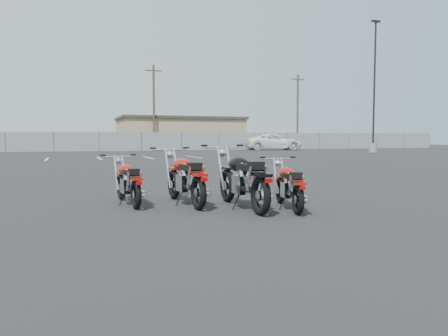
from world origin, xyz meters
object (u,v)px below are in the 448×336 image
object	(u,v)px
motorcycle_third_red	(186,179)
white_van	(274,138)
motorcycle_second_black	(243,180)
motorcycle_rear_red	(289,186)
motorcycle_front_red	(128,182)

from	to	relation	value
motorcycle_third_red	white_van	distance (m)	37.22
motorcycle_second_black	white_van	bearing A→B (deg)	62.85
motorcycle_second_black	motorcycle_rear_red	distance (m)	0.83
motorcycle_third_red	motorcycle_rear_red	distance (m)	1.98
motorcycle_front_red	motorcycle_rear_red	bearing A→B (deg)	-30.04
motorcycle_front_red	motorcycle_second_black	world-z (taller)	motorcycle_second_black
motorcycle_front_red	motorcycle_rear_red	size ratio (longest dim) A/B	1.03
motorcycle_third_red	motorcycle_front_red	bearing A→B (deg)	160.57
white_van	motorcycle_rear_red	bearing A→B (deg)	164.69
motorcycle_third_red	white_van	size ratio (longest dim) A/B	0.33
motorcycle_front_red	motorcycle_third_red	size ratio (longest dim) A/B	0.86
white_van	motorcycle_second_black	bearing A→B (deg)	163.43
motorcycle_rear_red	white_van	world-z (taller)	white_van
motorcycle_front_red	motorcycle_third_red	bearing A→B (deg)	-19.43
motorcycle_front_red	motorcycle_third_red	world-z (taller)	motorcycle_third_red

